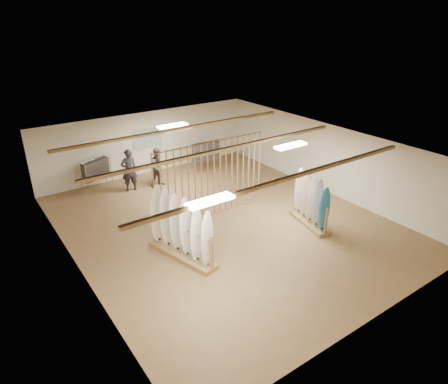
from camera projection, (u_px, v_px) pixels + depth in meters
floor at (224, 223)px, 14.04m from camera, size 12.00×12.00×0.00m
ceiling at (224, 147)px, 12.88m from camera, size 12.00×12.00×0.00m
wall_back at (147, 143)px, 17.93m from camera, size 12.00×0.00×12.00m
wall_front at (377, 274)px, 8.98m from camera, size 12.00×0.00×12.00m
wall_left at (74, 229)px, 10.84m from camera, size 0.00×12.00×12.00m
wall_right at (325, 158)px, 16.07m from camera, size 0.00×12.00×12.00m
ceiling_slats at (224, 149)px, 12.91m from camera, size 9.50×6.12×0.10m
light_panels at (224, 149)px, 12.90m from camera, size 1.20×0.35×0.06m
bamboo_partition at (211, 179)px, 14.05m from camera, size 4.45×0.05×2.78m
poster at (147, 139)px, 17.83m from camera, size 1.40×0.03×0.90m
rack_left at (182, 237)px, 11.81m from camera, size 1.15×2.56×2.01m
rack_right at (311, 209)px, 13.70m from camera, size 0.87×1.93×1.78m
clothing_rack_a at (96, 169)px, 16.31m from camera, size 1.23×0.78×1.39m
clothing_rack_b at (206, 152)px, 18.20m from camera, size 1.37×0.44×1.47m
shopper_a at (129, 167)px, 16.20m from camera, size 0.78×0.57×2.01m
shopper_b at (159, 165)px, 16.65m from camera, size 0.98×0.80×1.91m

